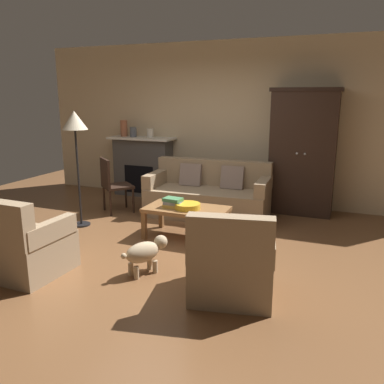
# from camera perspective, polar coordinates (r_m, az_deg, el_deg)

# --- Properties ---
(ground_plane) EXTENTS (9.60, 9.60, 0.00)m
(ground_plane) POSITION_cam_1_polar(r_m,az_deg,el_deg) (5.16, -3.92, -7.73)
(ground_plane) COLOR brown
(back_wall) EXTENTS (7.20, 0.10, 2.80)m
(back_wall) POSITION_cam_1_polar(r_m,az_deg,el_deg) (7.20, 4.83, 9.79)
(back_wall) COLOR beige
(back_wall) RESTS_ON ground
(fireplace) EXTENTS (1.26, 0.48, 1.12)m
(fireplace) POSITION_cam_1_polar(r_m,az_deg,el_deg) (7.68, -7.01, 3.72)
(fireplace) COLOR #4C4947
(fireplace) RESTS_ON ground
(armoire) EXTENTS (1.06, 0.57, 2.00)m
(armoire) POSITION_cam_1_polar(r_m,az_deg,el_deg) (6.64, 15.59, 5.56)
(armoire) COLOR black
(armoire) RESTS_ON ground
(couch) EXTENTS (1.96, 0.94, 0.86)m
(couch) POSITION_cam_1_polar(r_m,az_deg,el_deg) (6.37, 2.38, -0.55)
(couch) COLOR #937A5B
(couch) RESTS_ON ground
(coffee_table) EXTENTS (1.10, 0.60, 0.42)m
(coffee_table) POSITION_cam_1_polar(r_m,az_deg,el_deg) (5.35, -0.77, -2.80)
(coffee_table) COLOR olive
(coffee_table) RESTS_ON ground
(fruit_bowl) EXTENTS (0.34, 0.34, 0.07)m
(fruit_bowl) POSITION_cam_1_polar(r_m,az_deg,el_deg) (5.27, -0.63, -2.02)
(fruit_bowl) COLOR gold
(fruit_bowl) RESTS_ON coffee_table
(book_stack) EXTENTS (0.26, 0.19, 0.13)m
(book_stack) POSITION_cam_1_polar(r_m,az_deg,el_deg) (5.33, -2.74, -1.53)
(book_stack) COLOR gold
(book_stack) RESTS_ON coffee_table
(mantel_vase_terracotta) EXTENTS (0.13, 0.13, 0.30)m
(mantel_vase_terracotta) POSITION_cam_1_polar(r_m,az_deg,el_deg) (7.76, -9.72, 8.98)
(mantel_vase_terracotta) COLOR #A86042
(mantel_vase_terracotta) RESTS_ON fireplace
(mantel_vase_slate) EXTENTS (0.13, 0.13, 0.18)m
(mantel_vase_slate) POSITION_cam_1_polar(r_m,az_deg,el_deg) (7.67, -8.41, 8.50)
(mantel_vase_slate) COLOR #565B66
(mantel_vase_slate) RESTS_ON fireplace
(mantel_vase_cream) EXTENTS (0.12, 0.12, 0.17)m
(mantel_vase_cream) POSITION_cam_1_polar(r_m,az_deg,el_deg) (7.49, -5.99, 8.40)
(mantel_vase_cream) COLOR beige
(mantel_vase_cream) RESTS_ON fireplace
(armchair_near_left) EXTENTS (0.80, 0.79, 0.88)m
(armchair_near_left) POSITION_cam_1_polar(r_m,az_deg,el_deg) (4.64, -22.91, -7.20)
(armchair_near_left) COLOR #997F60
(armchair_near_left) RESTS_ON ground
(armchair_near_right) EXTENTS (0.90, 0.90, 0.88)m
(armchair_near_right) POSITION_cam_1_polar(r_m,az_deg,el_deg) (3.85, 5.72, -10.38)
(armchair_near_right) COLOR #997F60
(armchair_near_right) RESTS_ON ground
(side_chair_wooden) EXTENTS (0.62, 0.62, 0.90)m
(side_chair_wooden) POSITION_cam_1_polar(r_m,az_deg,el_deg) (6.60, -11.31, 1.42)
(side_chair_wooden) COLOR black
(side_chair_wooden) RESTS_ON ground
(floor_lamp) EXTENTS (0.36, 0.36, 1.67)m
(floor_lamp) POSITION_cam_1_polar(r_m,az_deg,el_deg) (5.90, -16.40, 8.88)
(floor_lamp) COLOR black
(floor_lamp) RESTS_ON ground
(dog) EXTENTS (0.37, 0.52, 0.39)m
(dog) POSITION_cam_1_polar(r_m,az_deg,el_deg) (4.35, -6.71, -8.51)
(dog) COLOR tan
(dog) RESTS_ON ground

